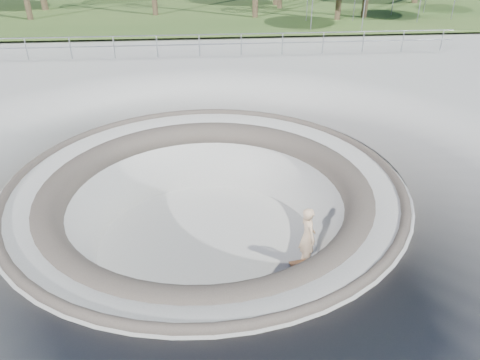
# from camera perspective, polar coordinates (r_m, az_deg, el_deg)

# --- Properties ---
(ground) EXTENTS (180.00, 180.00, 0.00)m
(ground) POSITION_cam_1_polar(r_m,az_deg,el_deg) (12.20, -4.19, -0.23)
(ground) COLOR #AFAEA9
(ground) RESTS_ON ground
(skate_bowl) EXTENTS (14.00, 14.00, 4.10)m
(skate_bowl) POSITION_cam_1_polar(r_m,az_deg,el_deg) (13.20, -3.91, -7.14)
(skate_bowl) COLOR #AFAEA9
(skate_bowl) RESTS_ON ground
(distant_hills) EXTENTS (103.20, 45.00, 28.60)m
(distant_hills) POSITION_cam_1_polar(r_m,az_deg,el_deg) (69.13, -1.84, 18.56)
(distant_hills) COLOR brown
(distant_hills) RESTS_ON ground
(safety_railing) EXTENTS (25.00, 0.06, 1.03)m
(safety_railing) POSITION_cam_1_polar(r_m,az_deg,el_deg) (23.23, -4.98, 16.07)
(safety_railing) COLOR gray
(safety_railing) RESTS_ON ground
(skateboard) EXTENTS (0.87, 0.36, 0.09)m
(skateboard) POSITION_cam_1_polar(r_m,az_deg,el_deg) (12.47, 7.97, -9.93)
(skateboard) COLOR brown
(skateboard) RESTS_ON ground
(skater) EXTENTS (0.51, 0.67, 1.65)m
(skater) POSITION_cam_1_polar(r_m,az_deg,el_deg) (11.96, 8.25, -6.80)
(skater) COLOR #D2AE88
(skater) RESTS_ON skateboard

